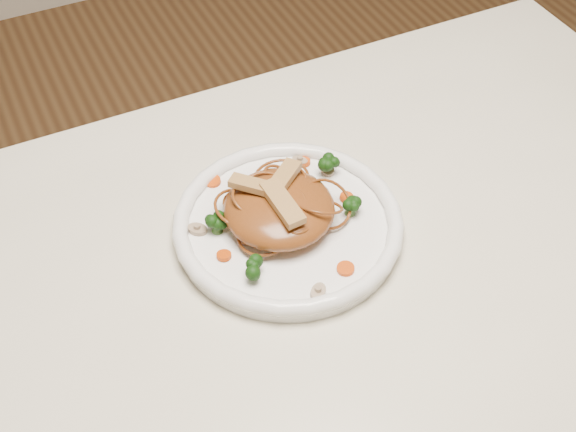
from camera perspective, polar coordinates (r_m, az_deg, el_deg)
name	(u,v)px	position (r m, az deg, el deg)	size (l,w,h in m)	color
table	(326,330)	(0.99, 2.83, -8.33)	(1.20, 0.80, 0.75)	beige
plate	(288,228)	(0.95, 0.00, -0.91)	(0.28, 0.28, 0.02)	white
noodle_mound	(279,208)	(0.93, -0.65, 0.57)	(0.14, 0.14, 0.04)	brown
chicken_a	(283,179)	(0.93, -0.40, 2.75)	(0.07, 0.02, 0.01)	tan
chicken_b	(254,186)	(0.92, -2.48, 2.25)	(0.06, 0.02, 0.01)	tan
chicken_c	(282,203)	(0.90, -0.41, 0.97)	(0.07, 0.02, 0.01)	tan
broccoli_0	(328,163)	(1.00, 2.97, 3.91)	(0.03, 0.03, 0.03)	#163B0C
broccoli_1	(217,222)	(0.93, -5.26, -0.41)	(0.03, 0.03, 0.03)	#163B0C
broccoli_2	(254,267)	(0.88, -2.53, -3.77)	(0.03, 0.03, 0.03)	#163B0C
broccoli_3	(351,204)	(0.95, 4.62, 0.89)	(0.03, 0.03, 0.03)	#163B0C
carrot_0	(303,162)	(1.02, 1.10, 4.00)	(0.02, 0.02, 0.01)	#E34708
carrot_1	(224,255)	(0.91, -4.73, -2.90)	(0.02, 0.02, 0.01)	#E34708
carrot_2	(347,197)	(0.98, 4.32, 1.37)	(0.02, 0.02, 0.01)	#E34708
carrot_3	(213,181)	(1.00, -5.55, 2.55)	(0.02, 0.02, 0.01)	#E34708
carrot_4	(346,269)	(0.90, 4.25, -3.88)	(0.02, 0.02, 0.01)	#E34708
mushroom_0	(318,292)	(0.88, 2.22, -5.58)	(0.02, 0.02, 0.01)	tan
mushroom_1	(328,169)	(1.01, 2.92, 3.43)	(0.02, 0.02, 0.01)	tan
mushroom_2	(197,229)	(0.94, -6.66, -0.98)	(0.02, 0.02, 0.01)	tan
mushroom_3	(300,161)	(1.02, 0.87, 4.03)	(0.02, 0.02, 0.01)	tan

